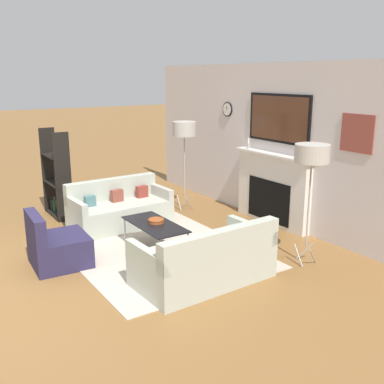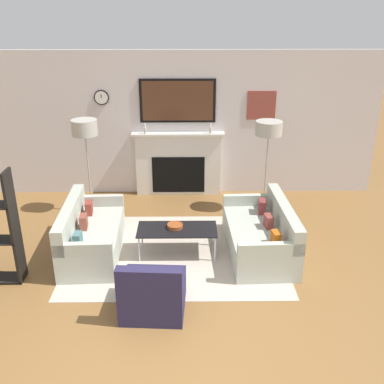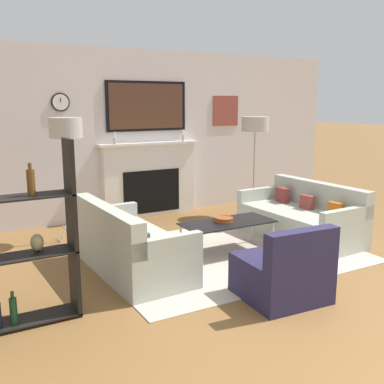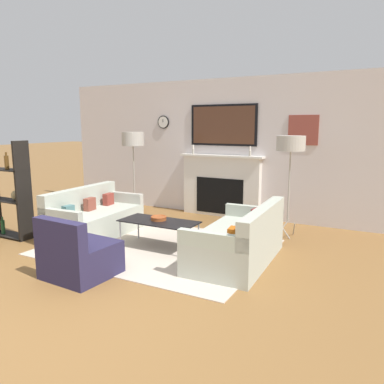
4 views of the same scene
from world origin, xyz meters
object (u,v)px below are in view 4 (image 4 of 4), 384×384
Objects in this scene: coffee_table at (159,223)px; decorative_bowl at (159,218)px; couch_left at (94,219)px; floor_lamp_left at (133,140)px; floor_lamp_right at (291,145)px; shelf_unit at (7,194)px; armchair at (78,256)px; couch_right at (239,242)px.

decorative_bowl reaches higher than coffee_table.
couch_left reaches higher than decorative_bowl.
floor_lamp_left is (-1.53, 1.45, 1.07)m from decorative_bowl.
floor_lamp_left reaches higher than floor_lamp_right.
floor_lamp_right is at bearing 43.11° from decorative_bowl.
shelf_unit is (-2.46, -0.69, 0.26)m from decorative_bowl.
shelf_unit is at bearing -113.41° from floor_lamp_left.
shelf_unit is at bearing 162.41° from armchair.
floor_lamp_left reaches higher than couch_right.
shelf_unit reaches higher than armchair.
couch_left is at bearing -179.07° from decorative_bowl.
decorative_bowl is (1.25, 0.02, 0.16)m from couch_left.
armchair is 0.48× the size of floor_lamp_right.
couch_left is 1.29m from coffee_table.
floor_lamp_right is 1.05× the size of shelf_unit.
floor_lamp_right is (1.55, 1.45, 1.05)m from decorative_bowl.
couch_right is at bearing 0.08° from couch_left.
couch_right is 2.05m from armchair.
coffee_table is (-1.25, -0.03, 0.11)m from couch_right.
armchair is 1.43m from decorative_bowl.
couch_left is 3.40m from floor_lamp_right.
coffee_table is at bearing -54.00° from decorative_bowl.
floor_lamp_left is (-2.81, 1.47, 1.24)m from couch_right.
floor_lamp_left is at bearing 114.42° from armchair.
couch_right is at bearing 42.36° from armchair.
couch_right is 1.10× the size of shelf_unit.
coffee_table is 0.08m from decorative_bowl.
armchair is at bearing -137.64° from couch_right.
decorative_bowl is 0.14× the size of floor_lamp_right.
couch_right is 1.29m from decorative_bowl.
floor_lamp_right reaches higher than armchair.
couch_right is 1.26m from coffee_table.
armchair is at bearing -17.59° from shelf_unit.
floor_lamp_right reaches higher than coffee_table.
decorative_bowl is at bearing 80.54° from armchair.
shelf_unit is at bearing -151.84° from floor_lamp_right.
couch_right is at bearing -0.74° from decorative_bowl.
armchair is 2.38m from shelf_unit.
shelf_unit is (-2.49, -0.65, 0.31)m from coffee_table.
shelf_unit is at bearing -169.76° from couch_right.
floor_lamp_right is (2.81, 1.48, 1.21)m from couch_left.
coffee_table is (0.26, 1.35, 0.13)m from armchair.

